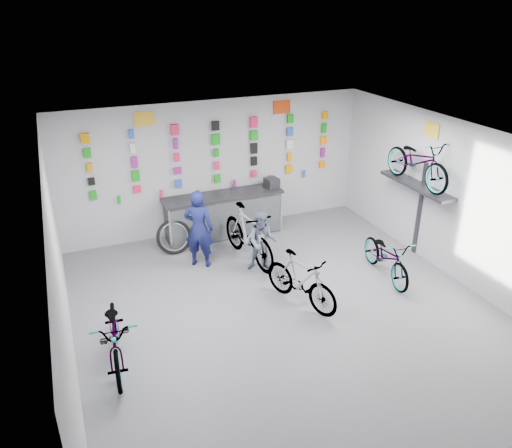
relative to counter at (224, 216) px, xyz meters
name	(u,v)px	position (x,y,z in m)	size (l,w,h in m)	color
floor	(293,319)	(0.00, -3.54, -0.49)	(8.00, 8.00, 0.00)	#525257
ceiling	(299,148)	(0.00, -3.54, 2.51)	(8.00, 8.00, 0.00)	white
wall_back	(216,167)	(0.00, 0.46, 1.01)	(7.00, 7.00, 0.00)	#B4B4B7
wall_front	(494,423)	(0.00, -7.54, 1.01)	(7.00, 7.00, 0.00)	#B4B4B7
wall_left	(61,285)	(-3.50, -3.54, 1.01)	(8.00, 8.00, 0.00)	#B4B4B7
wall_right	(468,207)	(3.50, -3.54, 1.01)	(8.00, 8.00, 0.00)	#B4B4B7
counter	(224,216)	(0.00, 0.00, 0.00)	(2.70, 0.66, 1.00)	black
merch_wall	(218,153)	(0.04, 0.39, 1.35)	(5.56, 0.08, 1.57)	#119813
wall_bracket	(417,189)	(3.33, -2.34, 0.98)	(0.39, 1.90, 2.00)	#333338
sign_left	(144,119)	(-1.50, 0.44, 2.23)	(0.42, 0.02, 0.30)	gold
sign_right	(282,107)	(1.60, 0.44, 2.23)	(0.42, 0.02, 0.30)	red
sign_side	(431,130)	(3.48, -2.34, 2.16)	(0.02, 0.40, 0.30)	gold
bike_left	(116,335)	(-2.90, -3.51, -0.01)	(0.63, 1.82, 0.95)	gray
bike_center	(301,280)	(0.33, -3.17, 0.00)	(0.46, 1.62, 0.98)	gray
bike_right	(387,256)	(2.30, -2.94, -0.05)	(0.58, 1.67, 0.88)	gray
bike_service	(248,235)	(0.07, -1.32, 0.10)	(0.55, 1.94, 1.17)	gray
bike_wall	(418,161)	(3.25, -2.34, 1.57)	(0.63, 1.80, 0.95)	gray
clerk	(199,229)	(-0.90, -1.12, 0.32)	(0.59, 0.39, 1.62)	#121646
customer	(262,241)	(0.19, -1.77, 0.13)	(0.60, 0.47, 1.24)	slate
spare_wheel	(174,237)	(-1.25, -0.37, -0.13)	(0.76, 0.33, 0.74)	black
register	(272,183)	(1.18, 0.01, 0.62)	(0.28, 0.30, 0.22)	black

